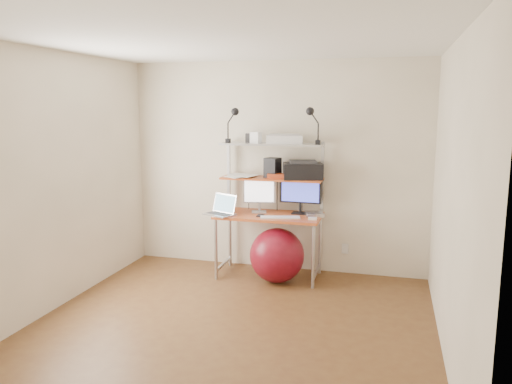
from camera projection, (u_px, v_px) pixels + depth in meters
The scene contains 20 objects.
room at pixel (229, 191), 4.28m from camera, with size 3.60×3.60×3.60m.
computer_desk at pixel (270, 195), 5.76m from camera, with size 1.20×0.60×1.57m.
wall_outlet at pixel (345, 249), 5.92m from camera, with size 0.08×0.01×0.12m, color silver.
monitor_silver at pixel (259, 194), 5.82m from camera, with size 0.37×0.17×0.42m.
monitor_black at pixel (300, 193), 5.75m from camera, with size 0.49×0.14×0.49m.
laptop at pixel (222, 210), 5.73m from camera, with size 0.41×0.38×0.29m.
keyboard at pixel (280, 217), 5.56m from camera, with size 0.44×0.13×0.01m, color silver.
mouse at pixel (313, 219), 5.47m from camera, with size 0.09×0.06×0.03m, color silver.
mac_mini at pixel (314, 214), 5.67m from camera, with size 0.20×0.20×0.04m, color #B3B4B8.
phone at pixel (260, 215), 5.66m from camera, with size 0.07×0.13×0.01m, color black.
printer at pixel (303, 170), 5.69m from camera, with size 0.50×0.40×0.21m.
nas_cube at pixel (273, 168), 5.79m from camera, with size 0.16×0.16×0.23m, color black.
red_box at pixel (276, 176), 5.72m from camera, with size 0.20×0.13×0.06m, color #BE411E.
scanner at pixel (285, 139), 5.69m from camera, with size 0.45×0.34×0.11m.
box_white at pixel (256, 138), 5.72m from camera, with size 0.11×0.09×0.13m, color silver.
box_grey at pixel (250, 138), 5.81m from camera, with size 0.11×0.11×0.11m, color #313033.
clip_lamp_left at pixel (234, 117), 5.69m from camera, with size 0.16×0.09×0.40m.
clip_lamp_right at pixel (312, 117), 5.48m from camera, with size 0.16×0.09×0.41m.
exercise_ball at pixel (277, 255), 5.63m from camera, with size 0.62×0.62×0.62m, color maroon.
paper_stack at pixel (240, 176), 5.89m from camera, with size 0.41×0.42×0.02m.
Camera 1 is at (1.33, -4.01, 1.97)m, focal length 35.00 mm.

